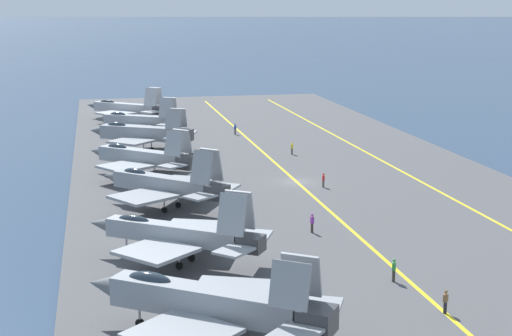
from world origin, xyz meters
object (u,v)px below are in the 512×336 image
Objects in this scene: parked_jet_third at (165,184)px; parked_jet_second at (178,234)px; parked_jet_seventh at (127,108)px; parked_jet_fourth at (143,157)px; crew_purple_vest at (312,222)px; crew_yellow_vest at (292,148)px; crew_blue_vest at (235,128)px; crew_red_vest at (323,180)px; parked_jet_fifth at (141,133)px; crew_green_vest at (394,269)px; crew_brown_vest at (446,301)px; parked_jet_nearest at (208,302)px; parked_jet_sixth at (140,121)px.

parked_jet_second is at bearing 178.15° from parked_jet_third.
parked_jet_seventh is (79.21, 0.51, -0.29)m from parked_jet_second.
parked_jet_second is 1.05× the size of parked_jet_fourth.
parked_jet_fourth is at bearing 27.70° from crew_purple_vest.
crew_purple_vest is 37.54m from crew_yellow_vest.
crew_red_vest is (-37.62, -3.53, -0.07)m from crew_blue_vest.
crew_red_vest is (-55.83, -19.75, -1.39)m from parked_jet_seventh.
parked_jet_fifth is 8.71× the size of crew_blue_vest.
crew_green_vest reaches higher than crew_purple_vest.
crew_yellow_vest is 57.25m from crew_brown_vest.
crew_brown_vest is (-31.39, -16.30, -1.70)m from parked_jet_third.
parked_jet_fourth reaches higher than parked_jet_seventh.
parked_jet_nearest is at bearing -179.52° from parked_jet_seventh.
crew_green_vest is at bearing 180.00° from crew_blue_vest.
crew_green_vest is (-7.40, -15.71, -1.58)m from parked_jet_second.
parked_jet_third reaches higher than parked_jet_fourth.
parked_jet_seventh is at bearing 41.69° from crew_blue_vest.
crew_purple_vest is (-57.50, -12.35, -1.27)m from parked_jet_sixth.
crew_red_vest is (-40.45, -18.50, -1.36)m from parked_jet_sixth.
parked_jet_second reaches higher than parked_jet_fifth.
parked_jet_second is 1.07× the size of parked_jet_third.
crew_blue_vest is (12.36, -15.59, -1.82)m from parked_jet_fifth.
crew_green_vest is (-30.78, 3.54, 0.09)m from crew_red_vest.
parked_jet_fifth reaches higher than crew_brown_vest.
parked_jet_nearest is 15.01m from parked_jet_second.
crew_purple_vest is at bearing -167.88° from parked_jet_sixth.
parked_jet_sixth is 8.77× the size of crew_brown_vest.
parked_jet_seventh is 74.16m from crew_purple_vest.
parked_jet_third reaches higher than parked_jet_fifth.
crew_brown_vest is (0.99, -16.57, -1.61)m from parked_jet_nearest.
parked_jet_nearest reaches higher than crew_blue_vest.
crew_red_vest is at bearing -6.55° from crew_green_vest.
parked_jet_second is 63.84m from parked_jet_sixth.
parked_jet_fourth reaches higher than parked_jet_sixth.
parked_jet_nearest is at bearing 93.41° from crew_brown_vest.
crew_red_vest is at bearing -160.52° from parked_jet_seventh.
parked_jet_fifth reaches higher than crew_purple_vest.
parked_jet_third is at bearing 142.19° from crew_yellow_vest.
parked_jet_nearest is 16.68m from crew_brown_vest.
crew_green_vest is at bearing -63.76° from parked_jet_nearest.
crew_brown_vest is (-93.23, -17.37, -1.36)m from parked_jet_seventh.
crew_red_vest is 0.94× the size of crew_yellow_vest.
parked_jet_fourth is 16.00m from parked_jet_fifth.
parked_jet_sixth reaches higher than crew_yellow_vest.
parked_jet_third reaches higher than crew_brown_vest.
parked_jet_nearest reaches higher than parked_jet_sixth.
crew_blue_vest is 1.01× the size of crew_yellow_vest.
crew_blue_vest is at bearing -2.74° from crew_purple_vest.
crew_yellow_vest is at bearing -3.74° from crew_red_vest.
parked_jet_second is at bearing 64.77° from crew_green_vest.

